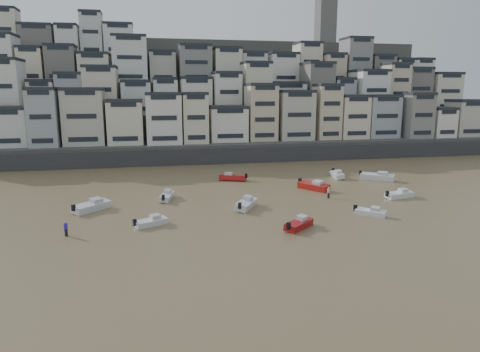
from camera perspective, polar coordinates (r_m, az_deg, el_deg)
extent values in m
plane|color=olive|center=(33.00, 1.34, -17.45)|extent=(400.00, 400.00, 0.00)
cube|color=#38383A|center=(95.68, -1.66, 2.81)|extent=(140.00, 3.00, 3.50)
cube|color=#4C4C47|center=(103.40, 0.38, 3.59)|extent=(140.00, 14.00, 4.00)
cube|color=#4C4C47|center=(114.74, -0.89, 5.86)|extent=(140.00, 14.00, 10.00)
cube|color=#4C4C47|center=(126.22, -1.93, 8.17)|extent=(140.00, 14.00, 18.00)
cube|color=#4C4C47|center=(137.90, -2.82, 10.09)|extent=(140.00, 16.00, 26.00)
cube|color=#4C4C47|center=(151.71, -3.68, 11.32)|extent=(140.00, 18.00, 32.00)
cube|color=#66635E|center=(162.42, 11.35, 19.99)|extent=(6.00, 6.00, 18.00)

